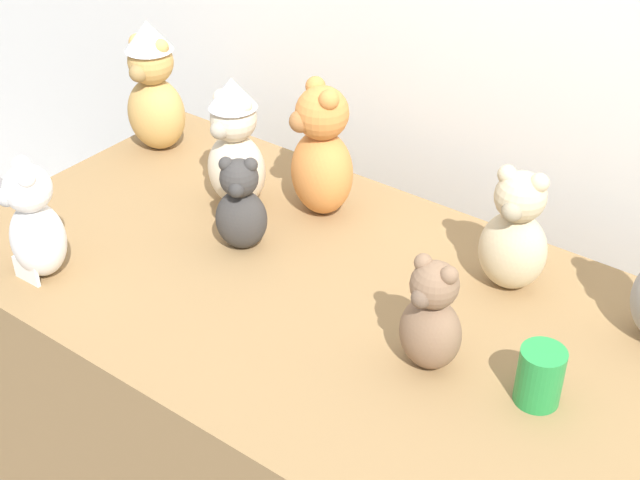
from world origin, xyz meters
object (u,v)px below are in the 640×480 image
object	(u,v)px
teddy_bear_charcoal	(241,206)
party_cup_green	(540,376)
teddy_bear_snow	(35,223)
teddy_bear_honey	(153,88)
display_table	(320,425)
teddy_bear_mocha	(431,318)
teddy_bear_cream	(235,144)
teddy_bear_ginger	(322,154)
teddy_bear_sand	(515,234)

from	to	relation	value
teddy_bear_charcoal	party_cup_green	world-z (taller)	teddy_bear_charcoal
teddy_bear_snow	teddy_bear_honey	bearing A→B (deg)	139.42
teddy_bear_snow	party_cup_green	bearing A→B (deg)	43.84
display_table	teddy_bear_charcoal	distance (m)	0.55
teddy_bear_mocha	teddy_bear_charcoal	xyz separation A→B (m)	(-0.52, 0.09, -0.01)
teddy_bear_snow	teddy_bear_cream	xyz separation A→B (m)	(0.14, 0.45, 0.03)
teddy_bear_honey	teddy_bear_ginger	distance (m)	0.52
display_table	party_cup_green	distance (m)	0.67
teddy_bear_ginger	teddy_bear_mocha	world-z (taller)	teddy_bear_ginger
display_table	teddy_bear_cream	world-z (taller)	teddy_bear_cream
teddy_bear_mocha	teddy_bear_charcoal	distance (m)	0.53
teddy_bear_mocha	teddy_bear_charcoal	world-z (taller)	teddy_bear_mocha
teddy_bear_snow	teddy_bear_cream	distance (m)	0.47
display_table	teddy_bear_sand	distance (m)	0.65
display_table	teddy_bear_mocha	world-z (taller)	teddy_bear_mocha
teddy_bear_sand	display_table	bearing A→B (deg)	-147.83
teddy_bear_charcoal	teddy_bear_sand	xyz separation A→B (m)	(0.53, 0.22, 0.02)
teddy_bear_charcoal	party_cup_green	distance (m)	0.72
teddy_bear_snow	teddy_bear_charcoal	world-z (taller)	teddy_bear_snow
teddy_bear_charcoal	teddy_bear_cream	bearing A→B (deg)	101.58
teddy_bear_honey	teddy_bear_cream	world-z (taller)	teddy_bear_honey
teddy_bear_ginger	teddy_bear_charcoal	bearing A→B (deg)	-71.64
teddy_bear_honey	teddy_bear_mocha	world-z (taller)	teddy_bear_honey
party_cup_green	display_table	bearing A→B (deg)	176.44
teddy_bear_mocha	teddy_bear_ginger	bearing A→B (deg)	152.64
teddy_bear_mocha	display_table	bearing A→B (deg)	173.69
teddy_bear_honey	teddy_bear_mocha	distance (m)	1.04
teddy_bear_charcoal	teddy_bear_sand	distance (m)	0.57
teddy_bear_snow	teddy_bear_charcoal	distance (m)	0.42
teddy_bear_honey	teddy_bear_sand	distance (m)	1.00
teddy_bear_mocha	teddy_bear_snow	bearing A→B (deg)	-157.63
teddy_bear_honey	teddy_bear_charcoal	xyz separation A→B (m)	(0.47, -0.22, -0.06)
teddy_bear_honey	display_table	bearing A→B (deg)	-26.46
teddy_bear_charcoal	teddy_bear_cream	xyz separation A→B (m)	(-0.13, 0.13, 0.05)
teddy_bear_honey	party_cup_green	bearing A→B (deg)	-20.34
teddy_bear_snow	teddy_bear_cream	size ratio (longest dim) A/B	0.82
teddy_bear_honey	teddy_bear_cream	size ratio (longest dim) A/B	1.08
teddy_bear_charcoal	party_cup_green	size ratio (longest dim) A/B	1.98
teddy_bear_sand	party_cup_green	world-z (taller)	teddy_bear_sand
teddy_bear_sand	party_cup_green	bearing A→B (deg)	-61.54
display_table	teddy_bear_charcoal	xyz separation A→B (m)	(-0.23, 0.02, 0.50)
display_table	teddy_bear_cream	bearing A→B (deg)	156.53
teddy_bear_ginger	teddy_bear_cream	distance (m)	0.20
teddy_bear_honey	teddy_bear_snow	world-z (taller)	teddy_bear_honey
teddy_bear_ginger	teddy_bear_charcoal	size ratio (longest dim) A/B	1.45
teddy_bear_ginger	teddy_bear_cream	xyz separation A→B (m)	(-0.18, -0.09, 0.01)
display_table	teddy_bear_honey	distance (m)	0.93
teddy_bear_mocha	party_cup_green	size ratio (longest dim) A/B	2.09
display_table	teddy_bear_cream	distance (m)	0.67
teddy_bear_honey	teddy_bear_ginger	size ratio (longest dim) A/B	1.08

